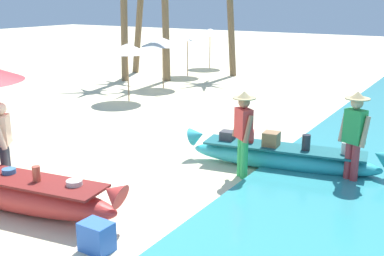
% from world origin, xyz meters
% --- Properties ---
extents(ground_plane, '(80.00, 80.00, 0.00)m').
position_xyz_m(ground_plane, '(0.00, 0.00, 0.00)').
color(ground_plane, beige).
extents(boat_red_foreground, '(4.13, 1.22, 0.85)m').
position_xyz_m(boat_red_foreground, '(-0.33, -0.94, 0.32)').
color(boat_red_foreground, red).
rests_on(boat_red_foreground, ground).
extents(boat_cyan_midground, '(4.09, 1.23, 0.80)m').
position_xyz_m(boat_cyan_midground, '(2.67, 3.09, 0.29)').
color(boat_cyan_midground, '#33B2BC').
rests_on(boat_cyan_midground, ground).
extents(person_vendor_hatted, '(0.56, 0.49, 1.69)m').
position_xyz_m(person_vendor_hatted, '(2.17, 2.32, 0.97)').
color(person_vendor_hatted, green).
rests_on(person_vendor_hatted, ground).
extents(person_tourist_customer, '(0.49, 0.54, 1.61)m').
position_xyz_m(person_tourist_customer, '(-1.19, -0.43, 0.91)').
color(person_tourist_customer, '#333842').
rests_on(person_tourist_customer, ground).
extents(person_vendor_assistant, '(0.59, 0.44, 1.76)m').
position_xyz_m(person_vendor_assistant, '(4.04, 3.03, 1.01)').
color(person_vendor_assistant, '#B2383D').
rests_on(person_vendor_assistant, ground).
extents(parasol_row_0, '(1.60, 1.60, 1.91)m').
position_xyz_m(parasol_row_0, '(-4.12, 6.70, 1.75)').
color(parasol_row_0, '#8E6B47').
rests_on(parasol_row_0, ground).
extents(parasol_row_1, '(1.60, 1.60, 1.91)m').
position_xyz_m(parasol_row_1, '(-4.49, 9.26, 1.75)').
color(parasol_row_1, '#8E6B47').
rests_on(parasol_row_1, ground).
extents(parasol_row_2, '(1.60, 1.60, 1.91)m').
position_xyz_m(parasol_row_2, '(-5.22, 12.21, 1.75)').
color(parasol_row_2, '#8E6B47').
rests_on(parasol_row_2, ground).
extents(parasol_row_3, '(1.60, 1.60, 1.91)m').
position_xyz_m(parasol_row_3, '(-5.60, 14.89, 1.75)').
color(parasol_row_3, '#8E6B47').
rests_on(parasol_row_3, ground).
extents(cooler_box, '(0.45, 0.33, 0.42)m').
position_xyz_m(cooler_box, '(1.67, -1.24, 0.21)').
color(cooler_box, blue).
rests_on(cooler_box, ground).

